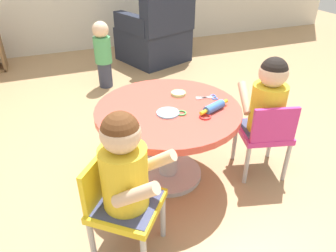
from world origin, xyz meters
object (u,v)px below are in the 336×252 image
(child_chair_right, at_px, (265,133))
(armchair_dark, at_px, (156,36))
(toddler_standing, at_px, (103,53))
(craft_table, at_px, (168,126))
(seated_child_right, at_px, (269,98))
(seated_child_left, at_px, (125,166))
(rolling_pin, at_px, (214,107))
(child_chair_left, at_px, (120,203))
(craft_scissors, at_px, (210,97))

(child_chair_right, height_order, armchair_dark, armchair_dark)
(toddler_standing, bearing_deg, armchair_dark, 36.19)
(child_chair_right, bearing_deg, craft_table, 161.71)
(seated_child_right, xyz_separation_m, toddler_standing, (-0.67, 1.75, -0.17))
(toddler_standing, bearing_deg, seated_child_left, -98.52)
(child_chair_right, distance_m, toddler_standing, 1.91)
(armchair_dark, height_order, rolling_pin, armchair_dark)
(seated_child_left, distance_m, seated_child_right, 1.03)
(craft_table, bearing_deg, child_chair_left, -132.84)
(child_chair_right, xyz_separation_m, armchair_dark, (0.10, 2.34, 0.00))
(child_chair_left, distance_m, seated_child_left, 0.23)
(child_chair_right, xyz_separation_m, rolling_pin, (-0.35, 0.06, 0.23))
(seated_child_left, xyz_separation_m, seated_child_right, (0.98, 0.32, 0.00))
(craft_table, relative_size, armchair_dark, 0.94)
(seated_child_left, xyz_separation_m, craft_scissors, (0.68, 0.50, -0.02))
(child_chair_left, height_order, toddler_standing, toddler_standing)
(rolling_pin, relative_size, craft_scissors, 1.58)
(armchair_dark, bearing_deg, rolling_pin, -101.17)
(child_chair_left, distance_m, armchair_dark, 2.82)
(seated_child_left, distance_m, craft_scissors, 0.84)
(craft_table, bearing_deg, seated_child_left, -129.11)
(child_chair_right, relative_size, seated_child_right, 1.05)
(child_chair_left, height_order, craft_scissors, child_chair_left)
(seated_child_left, bearing_deg, armchair_dark, 67.85)
(child_chair_left, relative_size, toddler_standing, 0.80)
(child_chair_left, height_order, armchair_dark, armchair_dark)
(armchair_dark, bearing_deg, child_chair_right, -92.46)
(seated_child_left, height_order, toddler_standing, seated_child_left)
(seated_child_right, distance_m, craft_scissors, 0.35)
(armchair_dark, distance_m, rolling_pin, 2.34)
(toddler_standing, relative_size, craft_scissors, 4.80)
(armchair_dark, distance_m, craft_scissors, 2.17)
(child_chair_left, distance_m, toddler_standing, 2.07)
(seated_child_right, height_order, rolling_pin, seated_child_right)
(child_chair_left, relative_size, seated_child_left, 1.05)
(seated_child_right, xyz_separation_m, craft_scissors, (-0.30, 0.18, -0.02))
(seated_child_right, xyz_separation_m, armchair_dark, (0.09, 2.30, -0.22))
(child_chair_right, height_order, toddler_standing, toddler_standing)
(craft_table, height_order, rolling_pin, rolling_pin)
(seated_child_right, relative_size, rolling_pin, 2.30)
(craft_table, height_order, armchair_dark, armchair_dark)
(armchair_dark, bearing_deg, craft_table, -107.61)
(child_chair_right, bearing_deg, seated_child_left, -163.73)
(toddler_standing, height_order, rolling_pin, toddler_standing)
(craft_table, xyz_separation_m, craft_scissors, (0.29, 0.03, 0.13))
(craft_table, xyz_separation_m, child_chair_left, (-0.42, -0.45, -0.08))
(seated_child_left, bearing_deg, craft_table, 50.89)
(seated_child_left, bearing_deg, craft_scissors, 36.54)
(craft_table, distance_m, child_chair_left, 0.62)
(craft_table, height_order, child_chair_right, child_chair_right)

